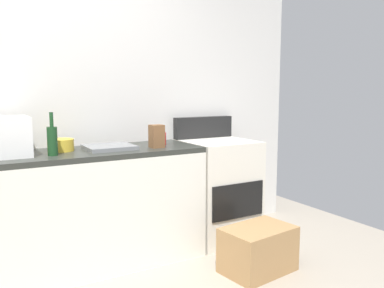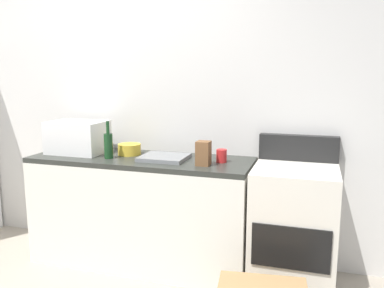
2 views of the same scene
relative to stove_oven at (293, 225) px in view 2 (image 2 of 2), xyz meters
name	(u,v)px [view 2 (image 2 of 2)]	position (x,y,z in m)	size (l,w,h in m)	color
wall_back	(125,104)	(-1.52, 0.34, 0.83)	(5.00, 0.10, 2.60)	silver
kitchen_counter	(142,210)	(-1.22, -0.01, -0.02)	(1.80, 0.60, 0.90)	silver
stove_oven	(293,225)	(0.00, 0.00, 0.00)	(0.60, 0.61, 1.10)	silver
microwave	(78,137)	(-1.81, 0.02, 0.57)	(0.46, 0.34, 0.27)	white
sink_basin	(164,157)	(-1.01, -0.01, 0.45)	(0.36, 0.32, 0.03)	slate
wine_bottle	(108,145)	(-1.45, -0.11, 0.54)	(0.07, 0.07, 0.30)	#193F1E
coffee_mug	(221,156)	(-0.56, 0.02, 0.48)	(0.08, 0.08, 0.10)	red
knife_block	(203,153)	(-0.66, -0.12, 0.52)	(0.10, 0.10, 0.18)	brown
mixing_bowl	(129,149)	(-1.36, 0.07, 0.48)	(0.19, 0.19, 0.09)	gold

